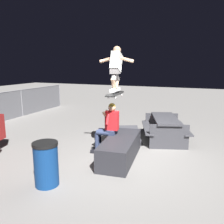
{
  "coord_description": "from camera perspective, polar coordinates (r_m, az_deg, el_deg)",
  "views": [
    {
      "loc": [
        -5.2,
        -1.77,
        2.36
      ],
      "look_at": [
        0.25,
        0.49,
        1.15
      ],
      "focal_mm": 36.95,
      "sensor_mm": 36.0,
      "label": 1
    }
  ],
  "objects": [
    {
      "name": "kicker_ramp",
      "position": [
        7.57,
        3.16,
        -6.13
      ],
      "size": [
        1.53,
        1.41,
        0.39
      ],
      "color": "#38383D",
      "rests_on": "ground"
    },
    {
      "name": "ledge_box_main",
      "position": [
        5.92,
        2.1,
        -9.06
      ],
      "size": [
        2.0,
        0.92,
        0.55
      ],
      "primitive_type": "cube",
      "rotation": [
        0.0,
        0.0,
        0.11
      ],
      "color": "#28282D",
      "rests_on": "ground"
    },
    {
      "name": "skateboard",
      "position": [
        5.86,
        0.79,
        4.4
      ],
      "size": [
        1.03,
        0.28,
        0.13
      ],
      "color": "black"
    },
    {
      "name": "person_sitting_on_ledge",
      "position": [
        6.14,
        -1.0,
        -3.3
      ],
      "size": [
        0.6,
        0.77,
        1.39
      ],
      "color": "#2D3856",
      "rests_on": "ground"
    },
    {
      "name": "skater_airborne",
      "position": [
        5.87,
        0.97,
        11.14
      ],
      "size": [
        0.63,
        0.89,
        1.12
      ],
      "color": "white"
    },
    {
      "name": "ground_plane",
      "position": [
        5.98,
        3.47,
        -11.73
      ],
      "size": [
        40.0,
        40.0,
        0.0
      ],
      "primitive_type": "plane",
      "color": "slate"
    },
    {
      "name": "trash_bin",
      "position": [
        4.83,
        -15.99,
        -12.23
      ],
      "size": [
        0.5,
        0.5,
        0.89
      ],
      "color": "navy",
      "rests_on": "ground"
    },
    {
      "name": "picnic_table_back",
      "position": [
        7.45,
        12.99,
        -3.22
      ],
      "size": [
        2.04,
        1.81,
        0.75
      ],
      "color": "#38383D",
      "rests_on": "ground"
    }
  ]
}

